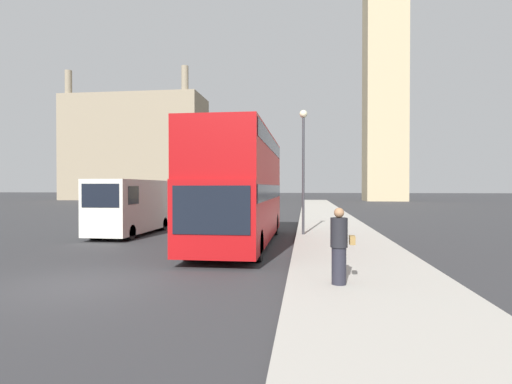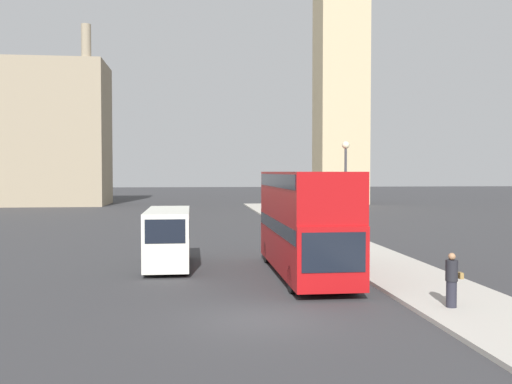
% 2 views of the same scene
% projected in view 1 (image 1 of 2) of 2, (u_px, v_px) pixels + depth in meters
% --- Properties ---
extents(ground_plane, '(300.00, 300.00, 0.00)m').
position_uv_depth(ground_plane, '(80.00, 284.00, 9.69)').
color(ground_plane, '#333335').
extents(sidewalk_strip, '(3.96, 120.00, 0.15)m').
position_uv_depth(sidewalk_strip, '(375.00, 290.00, 8.83)').
color(sidewalk_strip, '#ADA89E').
rests_on(sidewalk_strip, ground_plane).
extents(clock_tower, '(7.14, 7.31, 59.42)m').
position_uv_depth(clock_tower, '(385.00, 21.00, 67.64)').
color(clock_tower, tan).
rests_on(clock_tower, ground_plane).
extents(building_block_distant, '(25.31, 10.11, 23.21)m').
position_uv_depth(building_block_distant, '(136.00, 149.00, 74.42)').
color(building_block_distant, gray).
rests_on(building_block_distant, ground_plane).
extents(red_double_decker_bus, '(2.59, 10.15, 4.48)m').
position_uv_depth(red_double_decker_bus, '(240.00, 184.00, 16.24)').
color(red_double_decker_bus, '#A80F11').
rests_on(red_double_decker_bus, ground_plane).
extents(white_van, '(2.00, 6.10, 2.71)m').
position_uv_depth(white_van, '(131.00, 205.00, 19.70)').
color(white_van, silver).
rests_on(white_van, ground_plane).
extents(pedestrian, '(0.55, 0.39, 1.74)m').
position_uv_depth(pedestrian, '(339.00, 246.00, 9.05)').
color(pedestrian, '#23232D').
rests_on(pedestrian, sidewalk_strip).
extents(street_lamp, '(0.36, 0.36, 5.79)m').
position_uv_depth(street_lamp, '(303.00, 153.00, 18.56)').
color(street_lamp, '#38383D').
rests_on(street_lamp, sidewalk_strip).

